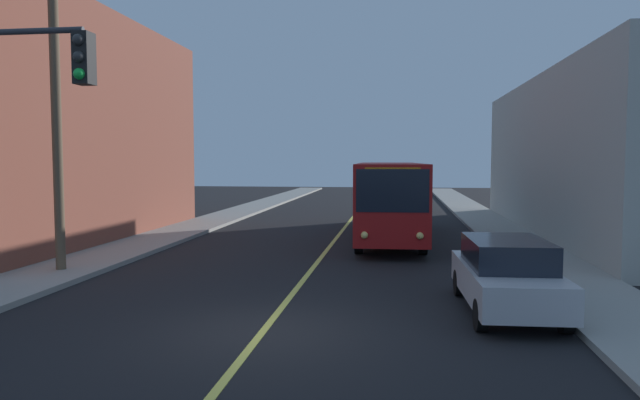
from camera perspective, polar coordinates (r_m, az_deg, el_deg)
The scene contains 9 objects.
ground_plane at distance 11.70m, azimuth -5.59°, elevation -12.69°, with size 120.00×120.00×0.00m, color black.
sidewalk_left at distance 23.33m, azimuth -17.43°, elevation -4.28°, with size 2.50×90.00×0.15m, color gray.
sidewalk_right at distance 21.67m, azimuth 20.05°, elevation -4.97°, with size 2.50×90.00×0.15m, color gray.
lane_stripe_center at distance 26.25m, azimuth 1.93°, elevation -3.35°, with size 0.16×60.00×0.01m, color #D8CC4C.
building_left_brick at distance 27.59m, azimuth -28.19°, elevation 6.10°, with size 10.00×16.67×9.20m.
city_bus at distance 24.89m, azimuth 6.74°, elevation 0.42°, with size 2.97×12.22×3.20m.
parked_car_silver at distance 13.46m, azimuth 17.79°, elevation -6.96°, with size 1.96×4.46×1.62m.
utility_pole_near at distance 18.73m, azimuth -24.57°, elevation 12.95°, with size 2.40×0.28×11.42m.
fire_hydrant at distance 18.80m, azimuth 20.73°, elevation -4.75°, with size 0.44×0.26×0.84m.
Camera 1 is at (2.58, -10.90, 3.35)m, focal length 32.68 mm.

